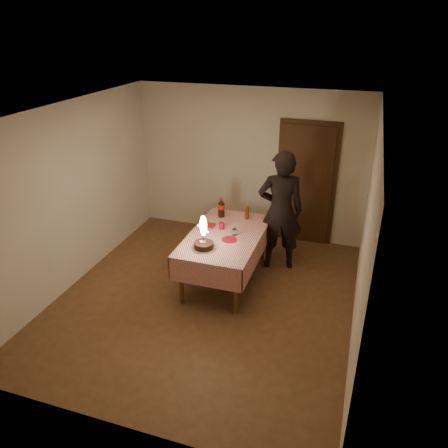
{
  "coord_description": "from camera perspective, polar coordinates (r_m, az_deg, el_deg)",
  "views": [
    {
      "loc": [
        1.84,
        -4.78,
        3.6
      ],
      "look_at": [
        0.11,
        0.51,
        0.95
      ],
      "focal_mm": 35.0,
      "sensor_mm": 36.0,
      "label": 1
    }
  ],
  "objects": [
    {
      "name": "cola_bottle",
      "position": [
        6.8,
        -0.35,
        2.15
      ],
      "size": [
        0.1,
        0.1,
        0.32
      ],
      "color": "black",
      "rests_on": "dining_table"
    },
    {
      "name": "red_plate",
      "position": [
        6.15,
        0.7,
        -2.04
      ],
      "size": [
        0.22,
        0.22,
        0.01
      ],
      "primitive_type": "cylinder",
      "color": "#B10C21",
      "rests_on": "dining_table"
    },
    {
      "name": "red_cup",
      "position": [
        6.44,
        -0.3,
        -0.21
      ],
      "size": [
        0.08,
        0.08,
        0.1
      ],
      "primitive_type": "cylinder",
      "color": "red",
      "rests_on": "dining_table"
    },
    {
      "name": "birthday_cake",
      "position": [
        5.88,
        -2.68,
        -2.11
      ],
      "size": [
        0.34,
        0.34,
        0.48
      ],
      "color": "white",
      "rests_on": "dining_table"
    },
    {
      "name": "photographer",
      "position": [
        6.65,
        7.37,
        1.71
      ],
      "size": [
        0.79,
        0.63,
        1.89
      ],
      "color": "black",
      "rests_on": "ground"
    },
    {
      "name": "ground",
      "position": [
        6.26,
        -2.42,
        -9.69
      ],
      "size": [
        4.0,
        4.5,
        0.01
      ],
      "primitive_type": "cube",
      "color": "brown",
      "rests_on": "ground"
    },
    {
      "name": "clear_cup",
      "position": [
        6.27,
        1.38,
        -1.06
      ],
      "size": [
        0.07,
        0.07,
        0.09
      ],
      "primitive_type": "cylinder",
      "color": "white",
      "rests_on": "dining_table"
    },
    {
      "name": "dining_table",
      "position": [
        6.34,
        0.14,
        -2.21
      ],
      "size": [
        1.02,
        1.72,
        0.76
      ],
      "color": "brown",
      "rests_on": "ground"
    },
    {
      "name": "room_shell",
      "position": [
        5.53,
        -2.13,
        4.84
      ],
      "size": [
        4.04,
        4.54,
        2.62
      ],
      "color": "beige",
      "rests_on": "ground"
    },
    {
      "name": "amber_bottle_right",
      "position": [
        6.75,
        3.03,
        1.62
      ],
      "size": [
        0.06,
        0.06,
        0.25
      ],
      "color": "#562B0E",
      "rests_on": "dining_table"
    },
    {
      "name": "napkin_stack",
      "position": [
        6.55,
        -1.86,
        -0.17
      ],
      "size": [
        0.15,
        0.15,
        0.02
      ],
      "primitive_type": "cube",
      "color": "#A21221",
      "rests_on": "dining_table"
    }
  ]
}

